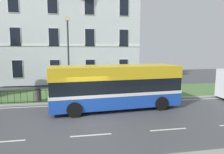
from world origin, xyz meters
name	(u,v)px	position (x,y,z in m)	size (l,w,h in m)	color
ground_plane	(88,115)	(0.00, 1.17, -0.01)	(60.00, 56.00, 0.18)	#444548
georgian_townhouse	(73,32)	(-1.25, 16.23, 6.58)	(16.44, 8.63, 12.87)	silver
iron_verge_railing	(70,95)	(-1.25, 4.40, 0.62)	(17.43, 0.04, 0.97)	black
single_decker_bus	(116,86)	(2.00, 2.36, 1.60)	(9.09, 3.25, 3.04)	#1C48B4
street_lamp_post	(68,52)	(-1.36, 5.50, 3.96)	(0.36, 0.24, 6.70)	#333338
litter_bin	(38,94)	(-3.77, 4.84, 0.65)	(0.52, 0.52, 1.06)	#4C4742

